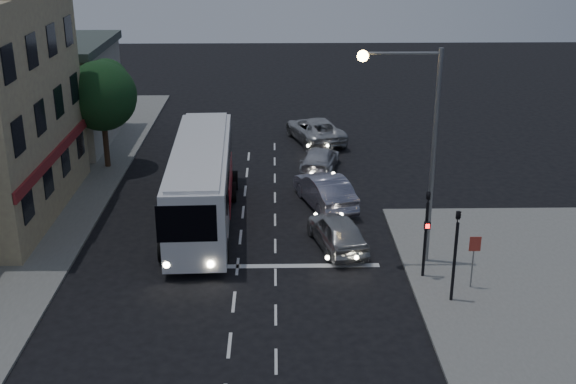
{
  "coord_description": "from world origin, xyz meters",
  "views": [
    {
      "loc": [
        1.6,
        -25.33,
        13.76
      ],
      "look_at": [
        2.19,
        5.02,
        2.2
      ],
      "focal_mm": 45.0,
      "sensor_mm": 36.0,
      "label": 1
    }
  ],
  "objects_px": {
    "car_sedan_b": "(320,159)",
    "streetlight": "(419,133)",
    "tour_bus": "(202,181)",
    "regulatory_sign": "(474,253)",
    "street_tree": "(101,93)",
    "car_sedan_c": "(315,130)",
    "car_suv": "(337,232)",
    "traffic_signal_side": "(456,245)",
    "traffic_signal_main": "(426,224)",
    "car_sedan_a": "(325,191)"
  },
  "relations": [
    {
      "from": "traffic_signal_main",
      "to": "regulatory_sign",
      "type": "relative_size",
      "value": 1.86
    },
    {
      "from": "car_sedan_a",
      "to": "traffic_signal_main",
      "type": "relative_size",
      "value": 1.24
    },
    {
      "from": "car_sedan_b",
      "to": "streetlight",
      "type": "xyz_separation_m",
      "value": [
        3.13,
        -12.12,
        5.06
      ]
    },
    {
      "from": "tour_bus",
      "to": "car_sedan_a",
      "type": "distance_m",
      "value": 6.4
    },
    {
      "from": "tour_bus",
      "to": "street_tree",
      "type": "height_order",
      "value": "street_tree"
    },
    {
      "from": "car_sedan_c",
      "to": "streetlight",
      "type": "xyz_separation_m",
      "value": [
        3.08,
        -17.9,
        4.93
      ]
    },
    {
      "from": "car_sedan_a",
      "to": "street_tree",
      "type": "height_order",
      "value": "street_tree"
    },
    {
      "from": "car_sedan_c",
      "to": "car_sedan_b",
      "type": "bearing_deg",
      "value": 73.09
    },
    {
      "from": "tour_bus",
      "to": "regulatory_sign",
      "type": "height_order",
      "value": "tour_bus"
    },
    {
      "from": "car_suv",
      "to": "car_sedan_c",
      "type": "xyz_separation_m",
      "value": [
        -0.09,
        16.3,
        0.03
      ]
    },
    {
      "from": "car_sedan_c",
      "to": "traffic_signal_side",
      "type": "height_order",
      "value": "traffic_signal_side"
    },
    {
      "from": "street_tree",
      "to": "car_sedan_a",
      "type": "bearing_deg",
      "value": -26.96
    },
    {
      "from": "traffic_signal_main",
      "to": "streetlight",
      "type": "bearing_deg",
      "value": 100.2
    },
    {
      "from": "car_sedan_b",
      "to": "streetlight",
      "type": "height_order",
      "value": "streetlight"
    },
    {
      "from": "regulatory_sign",
      "to": "street_tree",
      "type": "xyz_separation_m",
      "value": [
        -17.51,
        15.26,
        2.9
      ]
    },
    {
      "from": "streetlight",
      "to": "street_tree",
      "type": "relative_size",
      "value": 1.45
    },
    {
      "from": "car_sedan_b",
      "to": "tour_bus",
      "type": "bearing_deg",
      "value": 62.36
    },
    {
      "from": "regulatory_sign",
      "to": "streetlight",
      "type": "distance_m",
      "value": 5.18
    },
    {
      "from": "car_sedan_b",
      "to": "street_tree",
      "type": "relative_size",
      "value": 0.74
    },
    {
      "from": "traffic_signal_main",
      "to": "regulatory_sign",
      "type": "height_order",
      "value": "traffic_signal_main"
    },
    {
      "from": "car_sedan_b",
      "to": "car_sedan_c",
      "type": "xyz_separation_m",
      "value": [
        0.04,
        5.78,
        0.13
      ]
    },
    {
      "from": "car_suv",
      "to": "car_sedan_a",
      "type": "bearing_deg",
      "value": -100.32
    },
    {
      "from": "car_sedan_a",
      "to": "streetlight",
      "type": "height_order",
      "value": "streetlight"
    },
    {
      "from": "tour_bus",
      "to": "car_suv",
      "type": "xyz_separation_m",
      "value": [
        6.23,
        -3.11,
        -1.3
      ]
    },
    {
      "from": "tour_bus",
      "to": "car_sedan_b",
      "type": "bearing_deg",
      "value": 48.5
    },
    {
      "from": "tour_bus",
      "to": "traffic_signal_main",
      "type": "bearing_deg",
      "value": -34.94
    },
    {
      "from": "car_sedan_c",
      "to": "street_tree",
      "type": "relative_size",
      "value": 0.93
    },
    {
      "from": "car_sedan_a",
      "to": "regulatory_sign",
      "type": "xyz_separation_m",
      "value": [
        5.17,
        -8.99,
        0.76
      ]
    },
    {
      "from": "tour_bus",
      "to": "traffic_signal_side",
      "type": "distance_m",
      "value": 13.02
    },
    {
      "from": "car_sedan_b",
      "to": "regulatory_sign",
      "type": "xyz_separation_m",
      "value": [
        5.08,
        -14.55,
        0.93
      ]
    },
    {
      "from": "tour_bus",
      "to": "car_suv",
      "type": "bearing_deg",
      "value": -28.57
    },
    {
      "from": "car_sedan_c",
      "to": "regulatory_sign",
      "type": "distance_m",
      "value": 20.96
    },
    {
      "from": "tour_bus",
      "to": "street_tree",
      "type": "bearing_deg",
      "value": 125.89
    },
    {
      "from": "street_tree",
      "to": "car_sedan_b",
      "type": "bearing_deg",
      "value": -3.25
    },
    {
      "from": "car_suv",
      "to": "car_sedan_a",
      "type": "relative_size",
      "value": 0.89
    },
    {
      "from": "traffic_signal_main",
      "to": "regulatory_sign",
      "type": "bearing_deg",
      "value": -30.84
    },
    {
      "from": "traffic_signal_main",
      "to": "car_sedan_a",
      "type": "bearing_deg",
      "value": 113.55
    },
    {
      "from": "regulatory_sign",
      "to": "street_tree",
      "type": "bearing_deg",
      "value": 138.92
    },
    {
      "from": "tour_bus",
      "to": "regulatory_sign",
      "type": "relative_size",
      "value": 5.71
    },
    {
      "from": "street_tree",
      "to": "streetlight",
      "type": "bearing_deg",
      "value": -39.51
    },
    {
      "from": "traffic_signal_main",
      "to": "streetlight",
      "type": "height_order",
      "value": "streetlight"
    },
    {
      "from": "car_suv",
      "to": "car_sedan_b",
      "type": "height_order",
      "value": "car_suv"
    },
    {
      "from": "car_sedan_b",
      "to": "traffic_signal_side",
      "type": "relative_size",
      "value": 1.13
    },
    {
      "from": "car_sedan_b",
      "to": "traffic_signal_side",
      "type": "height_order",
      "value": "traffic_signal_side"
    },
    {
      "from": "traffic_signal_side",
      "to": "streetlight",
      "type": "bearing_deg",
      "value": 105.7
    },
    {
      "from": "car_sedan_b",
      "to": "car_sedan_c",
      "type": "relative_size",
      "value": 0.8
    },
    {
      "from": "car_suv",
      "to": "street_tree",
      "type": "xyz_separation_m",
      "value": [
        -12.56,
        11.22,
        3.73
      ]
    },
    {
      "from": "streetlight",
      "to": "car_suv",
      "type": "bearing_deg",
      "value": 151.88
    },
    {
      "from": "car_suv",
      "to": "car_sedan_a",
      "type": "distance_m",
      "value": 4.96
    },
    {
      "from": "car_suv",
      "to": "street_tree",
      "type": "distance_m",
      "value": 17.25
    }
  ]
}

